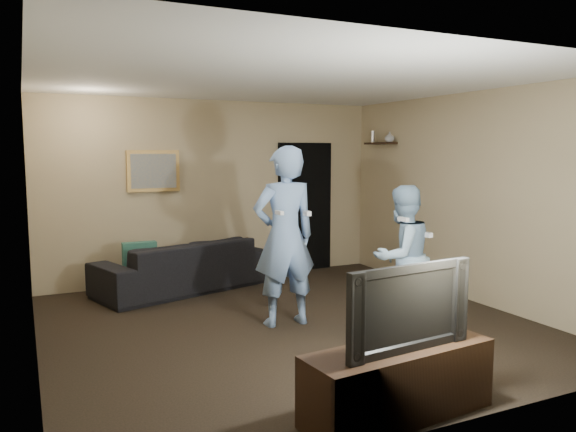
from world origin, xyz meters
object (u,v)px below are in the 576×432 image
sofa (183,265)px  television (400,305)px  wii_player_left (284,236)px  tv_console (398,382)px  wii_player_right (402,257)px

sofa → television: 4.28m
television → wii_player_left: wii_player_left is taller
tv_console → television: size_ratio=1.36×
tv_console → wii_player_left: 2.39m
sofa → wii_player_left: wii_player_left is taller
tv_console → wii_player_left: (0.18, 2.28, 0.71)m
tv_console → wii_player_right: 2.17m
tv_console → television: 0.56m
sofa → tv_console: size_ratio=1.62×
sofa → wii_player_right: (1.70, -2.56, 0.42)m
tv_console → wii_player_right: wii_player_right is taller
tv_console → wii_player_right: (1.28, 1.68, 0.51)m
television → wii_player_right: wii_player_right is taller
television → wii_player_left: 2.29m
tv_console → wii_player_right: size_ratio=0.94×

